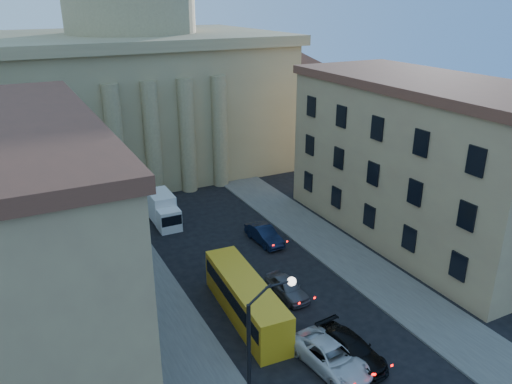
% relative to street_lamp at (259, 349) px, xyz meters
% --- Properties ---
extents(sidewalk_left, '(5.00, 60.00, 0.15)m').
position_rel_street_lamp_xyz_m(sidewalk_left, '(-1.53, 10.00, -5.21)').
color(sidewalk_left, '#4E4C47').
rests_on(sidewalk_left, ground).
extents(sidewalk_right, '(5.00, 60.00, 0.15)m').
position_rel_street_lamp_xyz_m(sidewalk_right, '(15.47, 10.00, -5.21)').
color(sidewalk_right, '#4E4C47').
rests_on(sidewalk_right, ground).
extents(church, '(68.02, 28.76, 36.60)m').
position_rel_street_lamp_xyz_m(church, '(6.97, 47.47, 6.59)').
color(church, '#907F59').
rests_on(church, ground).
extents(building_left, '(11.60, 26.60, 14.70)m').
position_rel_street_lamp_xyz_m(building_left, '(-10.03, 14.00, 2.14)').
color(building_left, tan).
rests_on(building_left, ground).
extents(building_right, '(11.60, 26.60, 14.70)m').
position_rel_street_lamp_xyz_m(building_right, '(23.97, 14.00, 2.14)').
color(building_right, tan).
rests_on(building_right, ground).
extents(street_lamp, '(2.62, 0.44, 8.83)m').
position_rel_street_lamp_xyz_m(street_lamp, '(0.00, 0.00, 0.00)').
color(street_lamp, black).
rests_on(street_lamp, ground).
extents(car_left_mid, '(3.24, 5.90, 1.57)m').
position_rel_street_lamp_xyz_m(car_left_mid, '(6.17, 2.32, -4.50)').
color(car_left_mid, silver).
rests_on(car_left_mid, ground).
extents(car_right_mid, '(2.60, 5.40, 1.52)m').
position_rel_street_lamp_xyz_m(car_right_mid, '(7.77, 2.36, -4.53)').
color(car_right_mid, black).
rests_on(car_right_mid, ground).
extents(car_right_far, '(1.95, 4.38, 1.46)m').
position_rel_street_lamp_xyz_m(car_right_far, '(7.81, 10.33, -4.55)').
color(car_right_far, '#535359').
rests_on(car_right_far, ground).
extents(car_right_distant, '(1.89, 4.82, 1.56)m').
position_rel_street_lamp_xyz_m(car_right_distant, '(10.43, 18.94, -4.50)').
color(car_right_distant, black).
rests_on(car_right_distant, ground).
extents(city_bus, '(3.01, 10.52, 2.93)m').
position_rel_street_lamp_xyz_m(city_bus, '(3.84, 9.35, -3.71)').
color(city_bus, gold).
rests_on(city_bus, ground).
extents(box_truck, '(2.19, 5.43, 2.97)m').
position_rel_street_lamp_xyz_m(box_truck, '(3.47, 27.28, -3.88)').
color(box_truck, white).
rests_on(box_truck, ground).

